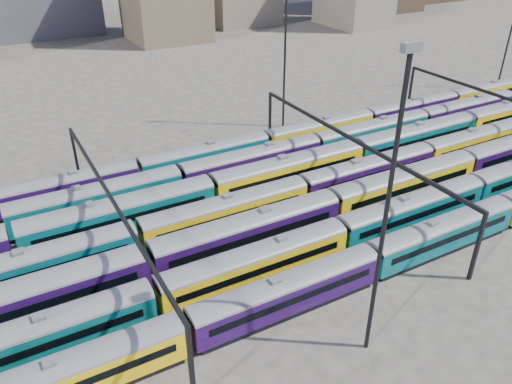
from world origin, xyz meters
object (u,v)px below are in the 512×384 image
rake_1 (340,232)px  mast_2 (387,207)px  rake_2 (332,203)px  rake_0 (287,290)px

rake_1 → mast_2: bearing=-117.0°
rake_2 → mast_2: 22.12m
rake_0 → rake_1: 10.97m
mast_2 → rake_2: bearing=62.7°
rake_2 → mast_2: size_ratio=5.17×
mast_2 → rake_1: bearing=63.0°
rake_0 → mast_2: (3.64, -7.00, 11.45)m
rake_1 → mast_2: 17.59m
rake_1 → rake_2: rake_2 is taller
rake_0 → rake_2: 15.94m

